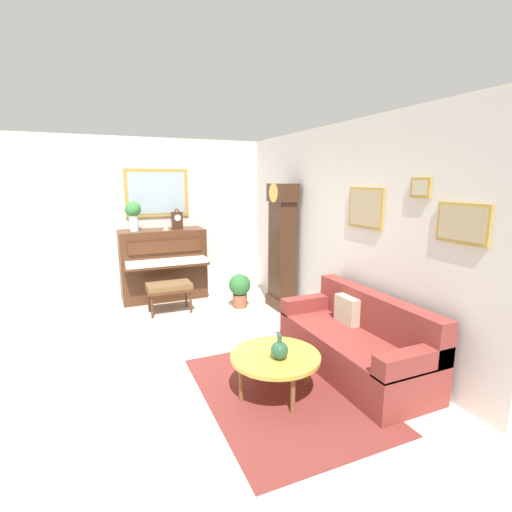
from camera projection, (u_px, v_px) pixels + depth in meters
name	position (u px, v px, depth m)	size (l,w,h in m)	color
ground_plane	(163.00, 357.00, 4.59)	(6.40, 6.00, 0.10)	beige
wall_left	(134.00, 218.00, 6.65)	(0.13, 4.90, 2.80)	silver
wall_back	(333.00, 229.00, 5.22)	(5.30, 0.13, 2.80)	silver
area_rug	(283.00, 392.00, 3.75)	(2.10, 1.50, 0.01)	maroon
piano	(163.00, 264.00, 6.63)	(0.87, 1.44, 1.23)	#4C2B19
piano_bench	(169.00, 288.00, 5.94)	(0.42, 0.70, 0.48)	#4C2B19
grandfather_clock	(282.00, 250.00, 6.10)	(0.52, 0.34, 2.03)	#3D2316
couch	(356.00, 342.00, 4.17)	(1.90, 0.80, 0.84)	maroon
coffee_table	(275.00, 357.00, 3.66)	(0.88, 0.88, 0.41)	gold
mantel_clock	(177.00, 219.00, 6.58)	(0.13, 0.18, 0.38)	#3D2316
flower_vase	(133.00, 212.00, 6.27)	(0.26, 0.26, 0.58)	silver
teacup	(166.00, 229.00, 6.45)	(0.12, 0.12, 0.06)	beige
green_jug	(279.00, 350.00, 3.56)	(0.17, 0.17, 0.24)	#234C33
potted_plant	(240.00, 288.00, 6.21)	(0.36, 0.36, 0.56)	#935138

